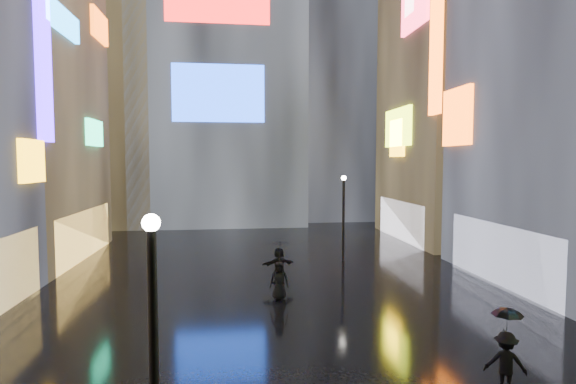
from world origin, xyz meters
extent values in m
plane|color=black|center=(0.00, 20.00, 0.00)|extent=(140.00, 140.00, 0.00)
cube|color=#FFAC0C|center=(-10.85, 18.32, 6.06)|extent=(0.25, 2.24, 1.94)
cube|color=#3914FF|center=(-10.85, 20.00, 11.00)|extent=(0.25, 1.40, 8.00)
cube|color=#FFC659|center=(-11.10, 26.00, 1.50)|extent=(0.20, 10.00, 3.00)
cube|color=#1CFFA2|center=(-10.85, 27.82, 7.91)|extent=(0.25, 3.00, 1.71)
cube|color=#1A96FF|center=(-10.85, 22.61, 13.61)|extent=(0.25, 4.84, 1.37)
cube|color=#FF580C|center=(-10.85, 29.70, 15.31)|extent=(0.25, 3.32, 1.94)
cube|color=white|center=(11.10, 17.00, 1.50)|extent=(0.20, 9.00, 3.00)
cube|color=#FF580C|center=(10.85, 21.12, 8.58)|extent=(0.25, 2.99, 3.26)
cube|color=#FF580C|center=(10.85, 24.00, 14.00)|extent=(0.25, 1.40, 10.00)
cube|color=black|center=(16.00, 30.00, 14.00)|extent=(10.00, 12.00, 28.00)
cube|color=white|center=(11.10, 30.00, 1.50)|extent=(0.20, 9.00, 3.00)
cube|color=#D6FF19|center=(10.85, 30.32, 8.66)|extent=(0.25, 4.92, 2.91)
cube|color=#FF3253|center=(10.85, 27.51, 17.02)|extent=(0.25, 4.36, 3.46)
cube|color=#FFAC0C|center=(10.85, 30.44, 7.84)|extent=(0.25, 2.63, 2.87)
cube|color=black|center=(-3.00, 44.00, 21.00)|extent=(16.00, 14.00, 42.00)
cube|color=#194CFF|center=(-3.00, 36.90, 12.00)|extent=(8.00, 0.20, 5.00)
cube|color=black|center=(9.00, 46.00, 17.00)|extent=(12.00, 12.00, 34.00)
cube|color=black|center=(-14.00, 42.00, 13.00)|extent=(10.00, 10.00, 26.00)
cylinder|color=black|center=(-3.22, 4.26, 2.50)|extent=(0.16, 0.16, 5.00)
sphere|color=white|center=(-3.22, 4.26, 5.05)|extent=(0.30, 0.30, 0.30)
cylinder|color=black|center=(4.75, 23.03, 2.50)|extent=(0.16, 0.16, 5.00)
sphere|color=white|center=(4.75, 23.03, 5.05)|extent=(0.30, 0.30, 0.30)
imported|color=black|center=(5.13, 7.34, 0.81)|extent=(1.21, 0.99, 1.63)
imported|color=black|center=(0.12, 15.99, 0.84)|extent=(0.91, 0.69, 1.68)
imported|color=black|center=(0.38, 18.66, 0.89)|extent=(1.72, 0.87, 1.78)
imported|color=black|center=(5.13, 7.34, 1.96)|extent=(1.07, 1.07, 0.67)
imported|color=black|center=(0.12, 15.99, 2.14)|extent=(1.35, 1.35, 0.92)
camera|label=1|loc=(-1.91, -3.21, 6.05)|focal=28.00mm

